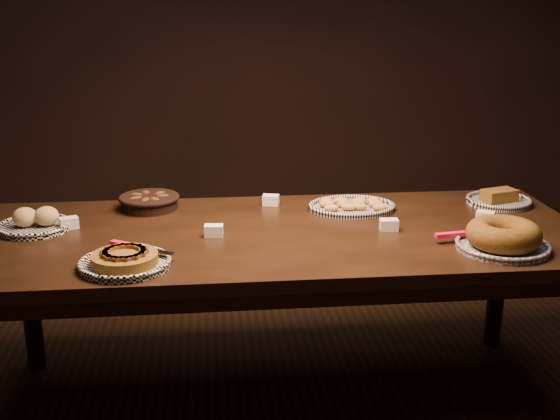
{
  "coord_description": "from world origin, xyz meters",
  "views": [
    {
      "loc": [
        -0.27,
        -2.58,
        1.63
      ],
      "look_at": [
        0.01,
        0.05,
        0.82
      ],
      "focal_mm": 45.0,
      "sensor_mm": 36.0,
      "label": 1
    }
  ],
  "objects": [
    {
      "name": "bread_roll_plate",
      "position": [
        -0.96,
        0.12,
        0.78
      ],
      "size": [
        0.29,
        0.29,
        0.09
      ],
      "rotation": [
        0.0,
        0.0,
        -0.37
      ],
      "color": "white",
      "rests_on": "buffet_table"
    },
    {
      "name": "apple_tart_plate",
      "position": [
        -0.56,
        -0.32,
        0.77
      ],
      "size": [
        0.33,
        0.34,
        0.06
      ],
      "rotation": [
        0.0,
        0.0,
        -0.03
      ],
      "color": "white",
      "rests_on": "buffet_table"
    },
    {
      "name": "croissant_basket",
      "position": [
        -0.53,
        0.35,
        0.79
      ],
      "size": [
        0.32,
        0.32,
        0.07
      ],
      "rotation": [
        0.0,
        0.0,
        0.4
      ],
      "color": "black",
      "rests_on": "buffet_table"
    },
    {
      "name": "ground",
      "position": [
        0.0,
        0.0,
        0.0
      ],
      "size": [
        5.0,
        5.0,
        0.0
      ],
      "primitive_type": "plane",
      "color": "black",
      "rests_on": "ground"
    },
    {
      "name": "loaf_plate",
      "position": [
        1.0,
        0.27,
        0.77
      ],
      "size": [
        0.28,
        0.28,
        0.06
      ],
      "rotation": [
        0.0,
        0.0,
        0.29
      ],
      "color": "black",
      "rests_on": "buffet_table"
    },
    {
      "name": "buffet_table",
      "position": [
        0.0,
        0.0,
        0.68
      ],
      "size": [
        2.4,
        1.0,
        0.75
      ],
      "color": "black",
      "rests_on": "ground"
    },
    {
      "name": "tent_cards",
      "position": [
        0.04,
        0.08,
        0.77
      ],
      "size": [
        1.75,
        0.45,
        0.04
      ],
      "color": "white",
      "rests_on": "buffet_table"
    },
    {
      "name": "madeleine_platter",
      "position": [
        0.34,
        0.25,
        0.77
      ],
      "size": [
        0.37,
        0.3,
        0.04
      ],
      "rotation": [
        0.0,
        0.0,
        0.13
      ],
      "color": "black",
      "rests_on": "buffet_table"
    },
    {
      "name": "bundt_cake_plate",
      "position": [
        0.78,
        -0.29,
        0.79
      ],
      "size": [
        0.39,
        0.34,
        0.11
      ],
      "rotation": [
        0.0,
        0.0,
        0.17
      ],
      "color": "black",
      "rests_on": "buffet_table"
    }
  ]
}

